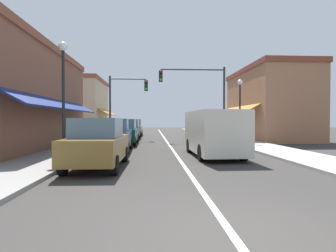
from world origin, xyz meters
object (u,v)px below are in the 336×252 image
object	(u,v)px
parked_car_second_left	(114,135)
street_lamp_left_near	(63,81)
parked_car_third_left	(124,132)
traffic_signal_left_corner	(123,97)
traffic_signal_mast_arm	(202,90)
parked_car_nearest_left	(98,143)
street_lamp_right_mid	(240,100)
parked_car_distant_left	(134,128)
parked_car_far_left	(130,129)
van_in_lane	(213,132)

from	to	relation	value
parked_car_second_left	street_lamp_left_near	size ratio (longest dim) A/B	0.84
parked_car_third_left	traffic_signal_left_corner	distance (m)	5.80
traffic_signal_mast_arm	street_lamp_left_near	distance (m)	13.45
parked_car_nearest_left	street_lamp_right_mid	bearing A→B (deg)	50.07
parked_car_second_left	parked_car_distant_left	distance (m)	14.67
parked_car_far_left	traffic_signal_mast_arm	xyz separation A→B (m)	(6.07, -1.62, 3.29)
parked_car_second_left	van_in_lane	distance (m)	5.35
van_in_lane	traffic_signal_mast_arm	world-z (taller)	traffic_signal_mast_arm
parked_car_nearest_left	parked_car_distant_left	xyz separation A→B (m)	(-0.00, 19.67, 0.00)
parked_car_distant_left	parked_car_nearest_left	bearing A→B (deg)	-89.96
traffic_signal_mast_arm	street_lamp_right_mid	size ratio (longest dim) A/B	1.33
van_in_lane	street_lamp_left_near	xyz separation A→B (m)	(-6.50, -1.26, 2.14)
parked_car_far_left	street_lamp_left_near	world-z (taller)	street_lamp_left_near
parked_car_third_left	traffic_signal_mast_arm	distance (m)	7.68
parked_car_second_left	street_lamp_left_near	xyz separation A→B (m)	(-1.58, -3.36, 2.41)
parked_car_distant_left	street_lamp_right_mid	distance (m)	13.34
traffic_signal_left_corner	street_lamp_right_mid	xyz separation A→B (m)	(8.76, -4.85, -0.57)
parked_car_far_left	traffic_signal_left_corner	xyz separation A→B (m)	(-0.57, 0.02, 2.79)
traffic_signal_left_corner	street_lamp_left_near	bearing A→B (deg)	-95.07
van_in_lane	street_lamp_left_near	distance (m)	6.96
street_lamp_right_mid	parked_car_nearest_left	bearing A→B (deg)	-131.09
parked_car_distant_left	van_in_lane	distance (m)	17.45
parked_car_distant_left	van_in_lane	size ratio (longest dim) A/B	0.78
street_lamp_left_near	street_lamp_right_mid	world-z (taller)	street_lamp_left_near
parked_car_third_left	street_lamp_left_near	xyz separation A→B (m)	(-1.72, -7.54, 2.41)
parked_car_second_left	street_lamp_right_mid	size ratio (longest dim) A/B	0.90
parked_car_second_left	van_in_lane	bearing A→B (deg)	-24.20
parked_car_second_left	traffic_signal_mast_arm	distance (m)	10.32
traffic_signal_mast_arm	traffic_signal_left_corner	xyz separation A→B (m)	(-6.65, 1.63, -0.50)
street_lamp_left_near	van_in_lane	bearing A→B (deg)	10.99
parked_car_second_left	parked_car_third_left	size ratio (longest dim) A/B	1.01
parked_car_second_left	street_lamp_right_mid	distance (m)	9.63
parked_car_distant_left	traffic_signal_mast_arm	xyz separation A→B (m)	(6.06, -7.09, 3.29)
street_lamp_right_mid	traffic_signal_left_corner	bearing A→B (deg)	151.02
parked_car_distant_left	traffic_signal_mast_arm	world-z (taller)	traffic_signal_mast_arm
parked_car_distant_left	traffic_signal_left_corner	world-z (taller)	traffic_signal_left_corner
parked_car_nearest_left	parked_car_second_left	world-z (taller)	same
parked_car_nearest_left	parked_car_second_left	distance (m)	5.00
street_lamp_right_mid	street_lamp_left_near	bearing A→B (deg)	-141.93
traffic_signal_left_corner	parked_car_second_left	bearing A→B (deg)	-87.09
parked_car_nearest_left	traffic_signal_left_corner	xyz separation A→B (m)	(-0.59, 14.22, 2.79)
parked_car_second_left	parked_car_nearest_left	bearing A→B (deg)	-89.70
parked_car_second_left	van_in_lane	world-z (taller)	van_in_lane
parked_car_third_left	street_lamp_left_near	distance (m)	8.10
parked_car_nearest_left	street_lamp_left_near	distance (m)	3.37
parked_car_nearest_left	parked_car_second_left	xyz separation A→B (m)	(-0.12, 5.00, 0.00)
parked_car_nearest_left	van_in_lane	size ratio (longest dim) A/B	0.79
parked_car_second_left	parked_car_third_left	world-z (taller)	same
parked_car_far_left	traffic_signal_mast_arm	world-z (taller)	traffic_signal_mast_arm
van_in_lane	street_lamp_left_near	size ratio (longest dim) A/B	1.07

